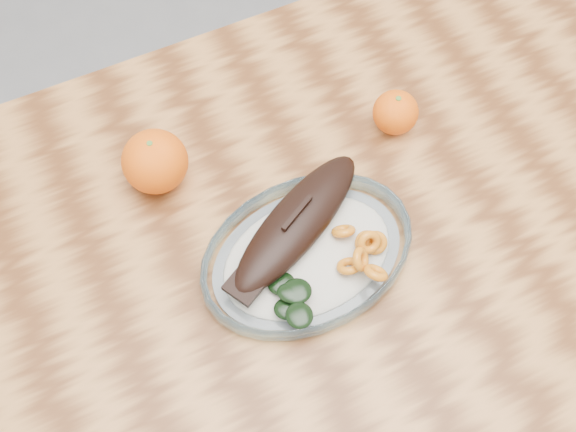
# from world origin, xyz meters

# --- Properties ---
(ground) EXTENTS (3.00, 3.00, 0.00)m
(ground) POSITION_xyz_m (0.00, 0.00, 0.00)
(ground) COLOR slate
(ground) RESTS_ON ground
(dining_table) EXTENTS (1.20, 0.80, 0.75)m
(dining_table) POSITION_xyz_m (0.00, 0.00, 0.65)
(dining_table) COLOR #572E14
(dining_table) RESTS_ON ground
(plated_meal) EXTENTS (0.56, 0.56, 0.08)m
(plated_meal) POSITION_xyz_m (-0.06, -0.03, 0.77)
(plated_meal) COLOR white
(plated_meal) RESTS_ON dining_table
(orange_left) EXTENTS (0.09, 0.09, 0.09)m
(orange_left) POSITION_xyz_m (-0.19, 0.17, 0.80)
(orange_left) COLOR #EA4A04
(orange_left) RESTS_ON dining_table
(orange_right) EXTENTS (0.07, 0.07, 0.07)m
(orange_right) POSITION_xyz_m (0.15, 0.11, 0.78)
(orange_right) COLOR #EA4A04
(orange_right) RESTS_ON dining_table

